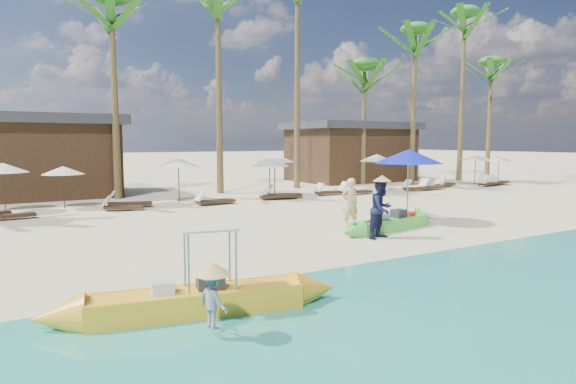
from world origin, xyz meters
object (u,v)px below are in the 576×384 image
yellow_canoe (197,300)px  blue_umbrella (409,156)px  tourist (350,203)px  green_canoe (391,224)px

yellow_canoe → blue_umbrella: bearing=38.3°
yellow_canoe → tourist: 9.03m
tourist → blue_umbrella: size_ratio=0.64×
green_canoe → tourist: size_ratio=3.03×
tourist → blue_umbrella: blue_umbrella is taller
green_canoe → blue_umbrella: blue_umbrella is taller
green_canoe → tourist: (-0.86, 1.08, 0.63)m
green_canoe → tourist: 1.52m
green_canoe → blue_umbrella: bearing=18.9°
green_canoe → blue_umbrella: (1.57, 0.88, 2.16)m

